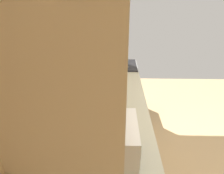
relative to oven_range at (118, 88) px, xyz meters
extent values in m
cube|color=beige|center=(-1.60, 0.39, 0.87)|extent=(4.15, 0.12, 2.69)
cube|color=#B9B79E|center=(-1.96, 0.01, 0.43)|extent=(3.30, 0.66, 0.02)
cube|color=#332819|center=(-1.73, -0.31, -0.03)|extent=(0.01, 0.01, 0.83)
cube|color=#332819|center=(-1.26, -0.31, -0.03)|extent=(0.01, 0.01, 0.83)
cube|color=#332819|center=(-0.80, -0.31, -0.03)|extent=(0.01, 0.01, 0.83)
cube|color=beige|center=(-1.96, 0.16, 1.36)|extent=(2.03, 0.32, 0.73)
cube|color=#B7BABF|center=(0.00, 0.00, -0.02)|extent=(0.64, 0.65, 0.92)
cube|color=black|center=(0.00, -0.33, -0.06)|extent=(0.50, 0.01, 0.50)
cube|color=black|center=(0.00, 0.00, 0.45)|extent=(0.61, 0.62, 0.02)
cube|color=#B7BABF|center=(0.00, 0.31, 0.53)|extent=(0.61, 0.04, 0.18)
cylinder|color=#38383D|center=(-0.14, -0.12, 0.47)|extent=(0.11, 0.11, 0.01)
cylinder|color=#38383D|center=(0.14, -0.12, 0.47)|extent=(0.11, 0.11, 0.01)
cylinder|color=#38383D|center=(-0.14, 0.12, 0.47)|extent=(0.11, 0.11, 0.01)
cylinder|color=#38383D|center=(0.14, 0.12, 0.47)|extent=(0.11, 0.11, 0.01)
cube|color=white|center=(-2.15, 0.03, 0.59)|extent=(0.45, 0.32, 0.30)
cube|color=black|center=(-2.19, -0.14, 0.59)|extent=(0.28, 0.01, 0.21)
cube|color=#2D2D33|center=(-1.98, -0.14, 0.59)|extent=(0.08, 0.01, 0.21)
camera|label=1|loc=(-3.37, 0.03, 1.61)|focal=32.52mm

